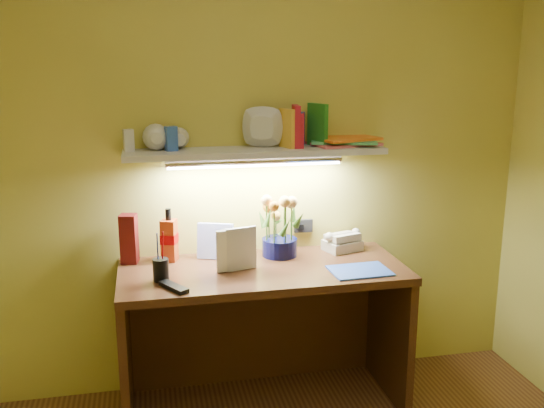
# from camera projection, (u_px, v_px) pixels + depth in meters

# --- Properties ---
(desk) EXTENTS (1.40, 0.60, 0.75)m
(desk) POSITION_uv_depth(u_px,v_px,m) (263.00, 338.00, 3.06)
(desk) COLOR #38210F
(desk) RESTS_ON ground
(flower_bouquet) EXTENTS (0.22, 0.22, 0.32)m
(flower_bouquet) POSITION_uv_depth(u_px,v_px,m) (280.00, 226.00, 3.13)
(flower_bouquet) COLOR #060A3B
(flower_bouquet) RESTS_ON desk
(telephone) EXTENTS (0.22, 0.19, 0.11)m
(telephone) POSITION_uv_depth(u_px,v_px,m) (342.00, 240.00, 3.24)
(telephone) COLOR beige
(telephone) RESTS_ON desk
(desk_clock) EXTENTS (0.07, 0.04, 0.07)m
(desk_clock) POSITION_uv_depth(u_px,v_px,m) (349.00, 243.00, 3.26)
(desk_clock) COLOR #BCBCC1
(desk_clock) RESTS_ON desk
(whisky_bottle) EXTENTS (0.09, 0.09, 0.27)m
(whisky_bottle) POSITION_uv_depth(u_px,v_px,m) (169.00, 235.00, 3.05)
(whisky_bottle) COLOR #A93411
(whisky_bottle) RESTS_ON desk
(whisky_box) EXTENTS (0.09, 0.09, 0.25)m
(whisky_box) POSITION_uv_depth(u_px,v_px,m) (129.00, 239.00, 3.03)
(whisky_box) COLOR #5A1010
(whisky_box) RESTS_ON desk
(pen_cup) EXTENTS (0.10, 0.10, 0.18)m
(pen_cup) POSITION_uv_depth(u_px,v_px,m) (161.00, 262.00, 2.78)
(pen_cup) COLOR black
(pen_cup) RESTS_ON desk
(art_card) EXTENTS (0.18, 0.10, 0.18)m
(art_card) POSITION_uv_depth(u_px,v_px,m) (215.00, 241.00, 3.10)
(art_card) COLOR white
(art_card) RESTS_ON desk
(tv_remote) EXTENTS (0.13, 0.17, 0.02)m
(tv_remote) POSITION_uv_depth(u_px,v_px,m) (174.00, 287.00, 2.70)
(tv_remote) COLOR black
(tv_remote) RESTS_ON desk
(blue_folder) EXTENTS (0.29, 0.22, 0.01)m
(blue_folder) POSITION_uv_depth(u_px,v_px,m) (360.00, 271.00, 2.92)
(blue_folder) COLOR blue
(blue_folder) RESTS_ON desk
(desk_book_a) EXTENTS (0.16, 0.06, 0.21)m
(desk_book_a) POSITION_uv_depth(u_px,v_px,m) (216.00, 252.00, 2.88)
(desk_book_a) COLOR white
(desk_book_a) RESTS_ON desk
(desk_book_b) EXTENTS (0.16, 0.05, 0.21)m
(desk_book_b) POSITION_uv_depth(u_px,v_px,m) (226.00, 251.00, 2.89)
(desk_book_b) COLOR silver
(desk_book_b) RESTS_ON desk
(wall_shelf) EXTENTS (1.32, 0.34, 0.25)m
(wall_shelf) POSITION_uv_depth(u_px,v_px,m) (263.00, 144.00, 3.02)
(wall_shelf) COLOR silver
(wall_shelf) RESTS_ON ground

